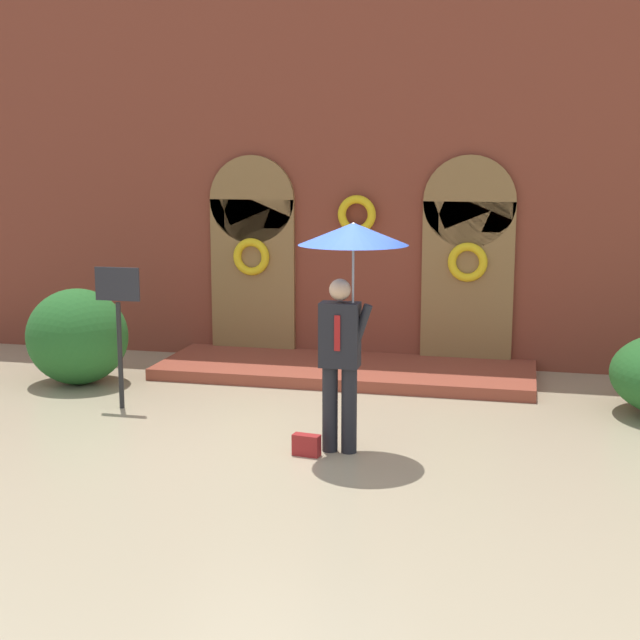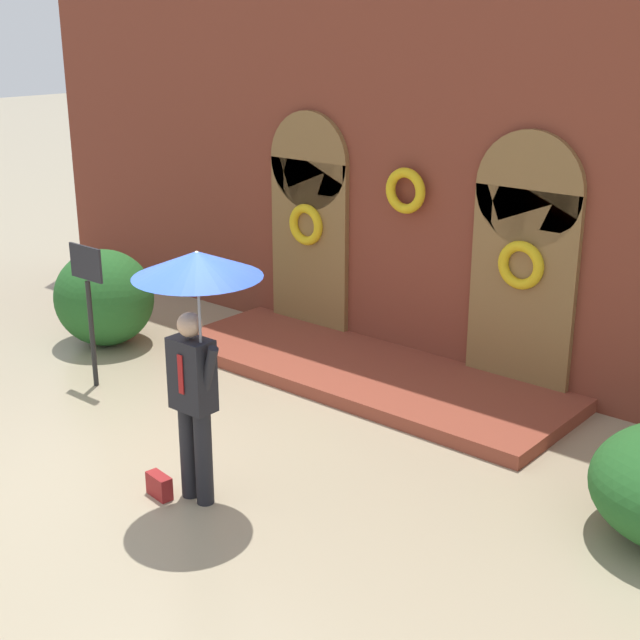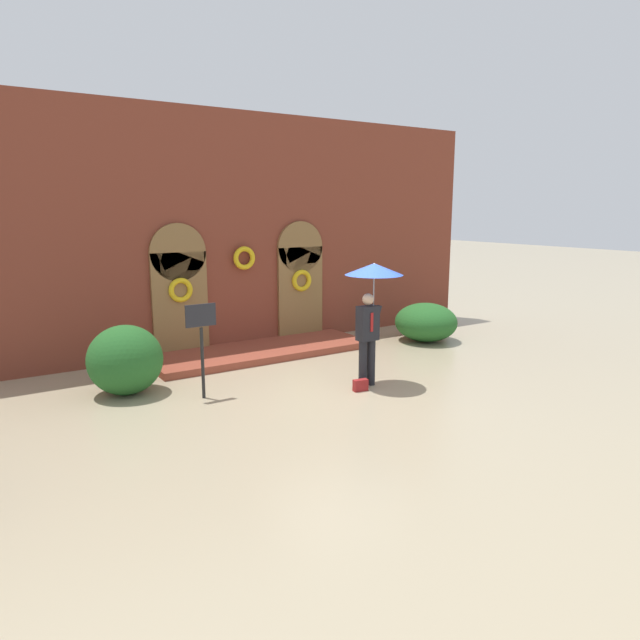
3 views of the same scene
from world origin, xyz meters
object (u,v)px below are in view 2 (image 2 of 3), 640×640
person_with_umbrella (196,302)px  sign_post (88,293)px  handbag (159,486)px  shrub_left (104,297)px

person_with_umbrella → sign_post: size_ratio=1.37×
handbag → shrub_left: size_ratio=0.21×
person_with_umbrella → handbag: size_ratio=8.44×
shrub_left → person_with_umbrella: bearing=-26.1°
handbag → shrub_left: (-3.72, 2.22, 0.53)m
sign_post → shrub_left: (-1.10, 1.00, -0.52)m
person_with_umbrella → shrub_left: size_ratio=1.75×
person_with_umbrella → handbag: bearing=-153.4°
sign_post → person_with_umbrella: bearing=-18.7°
handbag → sign_post: (-2.62, 1.22, 1.05)m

